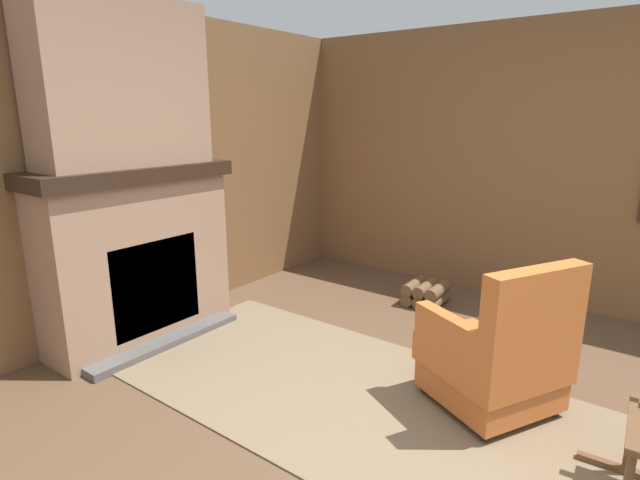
{
  "coord_description": "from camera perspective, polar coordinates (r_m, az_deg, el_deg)",
  "views": [
    {
      "loc": [
        0.9,
        -2.13,
        1.75
      ],
      "look_at": [
        -1.1,
        0.54,
        0.9
      ],
      "focal_mm": 28.0,
      "sensor_mm": 36.0,
      "label": 1
    }
  ],
  "objects": [
    {
      "name": "ground_plane",
      "position": [
        2.9,
        12.03,
        -23.16
      ],
      "size": [
        14.0,
        14.0,
        0.0
      ],
      "primitive_type": "plane",
      "color": "brown"
    },
    {
      "name": "area_rug",
      "position": [
        3.29,
        5.5,
        -17.78
      ],
      "size": [
        3.63,
        1.58,
        0.01
      ],
      "color": "#7A664C",
      "rests_on": "ground"
    },
    {
      "name": "storage_case",
      "position": [
        4.27,
        -16.9,
        9.58
      ],
      "size": [
        0.14,
        0.27,
        0.15
      ],
      "color": "gray",
      "rests_on": "fireplace_hearth"
    },
    {
      "name": "firewood_stack",
      "position": [
        4.82,
        11.95,
        -5.97
      ],
      "size": [
        0.37,
        0.38,
        0.21
      ],
      "rotation": [
        0.0,
        0.0,
        0.05
      ],
      "color": "brown",
      "rests_on": "ground"
    },
    {
      "name": "decorative_plate_on_mantel",
      "position": [
        4.09,
        -20.9,
        9.62
      ],
      "size": [
        0.06,
        0.23,
        0.23
      ],
      "color": "#336093",
      "rests_on": "fireplace_hearth"
    },
    {
      "name": "oil_lamp_vase",
      "position": [
        3.81,
        -27.51,
        8.51
      ],
      "size": [
        0.1,
        0.1,
        0.29
      ],
      "color": "#99B29E",
      "rests_on": "fireplace_hearth"
    },
    {
      "name": "wood_panel_wall_left",
      "position": [
        4.24,
        -22.78,
        6.88
      ],
      "size": [
        0.06,
        6.0,
        2.57
      ],
      "color": "brown",
      "rests_on": "ground"
    },
    {
      "name": "armchair",
      "position": [
        3.21,
        19.6,
        -12.42
      ],
      "size": [
        0.91,
        0.91,
        0.96
      ],
      "rotation": [
        0.0,
        0.0,
        2.66
      ],
      "color": "#C6662D",
      "rests_on": "ground"
    },
    {
      "name": "chimney_breast",
      "position": [
        4.0,
        -21.77,
        16.31
      ],
      "size": [
        0.4,
        1.27,
        1.18
      ],
      "color": "#9E7A60",
      "rests_on": "fireplace_hearth"
    },
    {
      "name": "fireplace_hearth",
      "position": [
        4.12,
        -20.05,
        -1.63
      ],
      "size": [
        0.67,
        1.54,
        1.37
      ],
      "color": "#9E7A60",
      "rests_on": "ground"
    },
    {
      "name": "wood_panel_wall_back",
      "position": [
        4.96,
        26.74,
        7.4
      ],
      "size": [
        6.0,
        0.09,
        2.57
      ],
      "color": "brown",
      "rests_on": "ground"
    }
  ]
}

